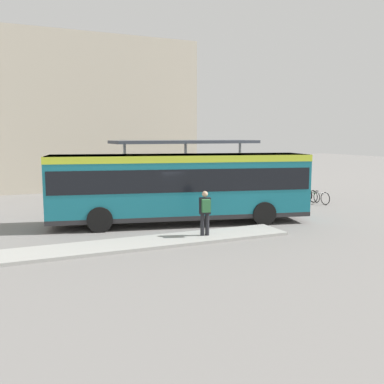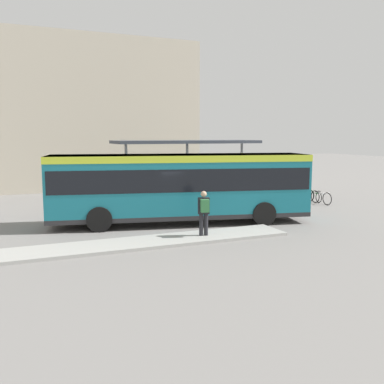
# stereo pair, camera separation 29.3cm
# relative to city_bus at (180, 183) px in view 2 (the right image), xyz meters

# --- Properties ---
(ground_plane) EXTENTS (120.00, 120.00, 0.00)m
(ground_plane) POSITION_rel_city_bus_xyz_m (-0.01, 0.00, -1.85)
(ground_plane) COLOR slate
(curb_island) EXTENTS (12.01, 1.80, 0.12)m
(curb_island) POSITION_rel_city_bus_xyz_m (-2.90, -3.09, -1.79)
(curb_island) COLOR #9E9E99
(curb_island) RESTS_ON ground_plane
(city_bus) EXTENTS (11.98, 4.97, 3.18)m
(city_bus) POSITION_rel_city_bus_xyz_m (0.00, 0.00, 0.00)
(city_bus) COLOR #197284
(city_bus) RESTS_ON ground_plane
(pedestrian_waiting) EXTENTS (0.47, 0.51, 1.76)m
(pedestrian_waiting) POSITION_rel_city_bus_xyz_m (-0.24, -3.15, -0.72)
(pedestrian_waiting) COLOR #232328
(pedestrian_waiting) RESTS_ON curb_island
(bicycle_white) EXTENTS (0.48, 1.77, 0.76)m
(bicycle_white) POSITION_rel_city_bus_xyz_m (9.77, 2.06, -1.47)
(bicycle_white) COLOR black
(bicycle_white) RESTS_ON ground_plane
(bicycle_green) EXTENTS (0.48, 1.54, 0.67)m
(bicycle_green) POSITION_rel_city_bus_xyz_m (9.97, 2.89, -1.52)
(bicycle_green) COLOR black
(bicycle_green) RESTS_ON ground_plane
(bicycle_yellow) EXTENTS (0.48, 1.68, 0.73)m
(bicycle_yellow) POSITION_rel_city_bus_xyz_m (9.81, 3.72, -1.49)
(bicycle_yellow) COLOR black
(bicycle_yellow) RESTS_ON ground_plane
(station_shelter) EXTENTS (8.88, 2.70, 3.75)m
(station_shelter) POSITION_rel_city_bus_xyz_m (2.72, 5.90, 1.69)
(station_shelter) COLOR #383D47
(station_shelter) RESTS_ON ground_plane
(station_building) EXTENTS (24.47, 14.39, 11.32)m
(station_building) POSITION_rel_city_bus_xyz_m (-5.39, 20.60, 3.81)
(station_building) COLOR #BCB29E
(station_building) RESTS_ON ground_plane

